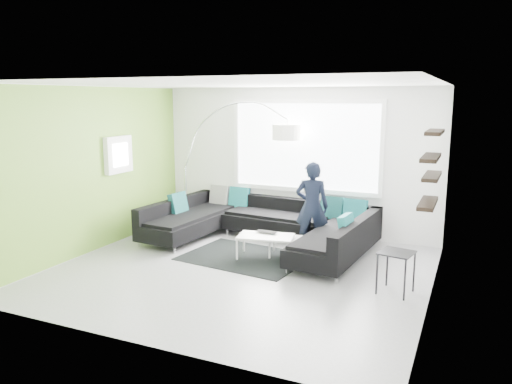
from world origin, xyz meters
TOP-DOWN VIEW (x-y plane):
  - ground at (0.00, 0.00)m, footprint 5.50×5.50m
  - room_shell at (0.04, 0.21)m, footprint 5.54×5.04m
  - sectional_sofa at (-0.25, 1.30)m, footprint 3.96×2.65m
  - rug at (-0.20, 0.63)m, footprint 2.13×1.66m
  - coffee_table at (0.31, 0.87)m, footprint 1.27×0.88m
  - arc_lamp at (-2.05, 1.79)m, footprint 2.36×0.67m
  - side_table at (2.30, 0.08)m, footprint 0.49×0.49m
  - person at (0.67, 1.47)m, footprint 0.72×0.61m
  - laptop at (0.06, 0.86)m, footprint 0.39×0.27m

SIDE VIEW (x-z plane):
  - ground at x=0.00m, z-range 0.00..0.00m
  - rug at x=-0.20m, z-range 0.00..0.01m
  - coffee_table at x=0.31m, z-range 0.00..0.38m
  - side_table at x=2.30m, z-range 0.00..0.58m
  - sectional_sofa at x=-0.25m, z-range -0.05..0.77m
  - laptop at x=0.06m, z-range 0.38..0.41m
  - person at x=0.67m, z-range 0.00..1.55m
  - arc_lamp at x=-2.05m, z-range 0.00..2.54m
  - room_shell at x=0.04m, z-range 0.40..3.22m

